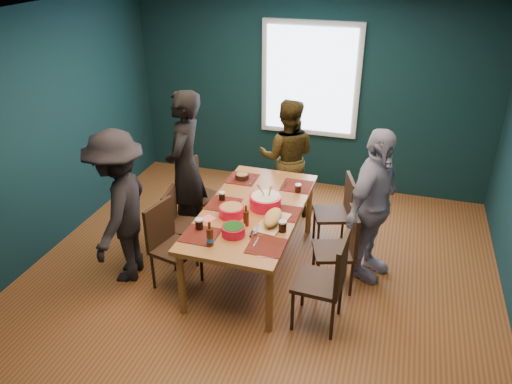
# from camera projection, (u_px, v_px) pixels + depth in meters

# --- Properties ---
(room) EXTENTS (5.01, 5.01, 2.71)m
(room) POSITION_uv_depth(u_px,v_px,m) (266.00, 153.00, 4.97)
(room) COLOR #96562B
(room) RESTS_ON ground
(dining_table) EXTENTS (1.01, 1.99, 0.75)m
(dining_table) POSITION_uv_depth(u_px,v_px,m) (253.00, 214.00, 5.26)
(dining_table) COLOR #9A602E
(dining_table) RESTS_ON floor
(chair_left_far) EXTENTS (0.49, 0.49, 0.87)m
(chair_left_far) POSITION_uv_depth(u_px,v_px,m) (194.00, 188.00, 6.18)
(chair_left_far) COLOR black
(chair_left_far) RESTS_ON floor
(chair_left_mid) EXTENTS (0.42, 0.42, 0.83)m
(chair_left_mid) POSITION_uv_depth(u_px,v_px,m) (178.00, 219.00, 5.55)
(chair_left_mid) COLOR black
(chair_left_mid) RESTS_ON floor
(chair_left_near) EXTENTS (0.50, 0.50, 0.92)m
(chair_left_near) POSITION_uv_depth(u_px,v_px,m) (168.00, 239.00, 5.09)
(chair_left_near) COLOR black
(chair_left_near) RESTS_ON floor
(chair_right_far) EXTENTS (0.51, 0.51, 0.89)m
(chair_right_far) POSITION_uv_depth(u_px,v_px,m) (340.00, 208.00, 5.72)
(chair_right_far) COLOR black
(chair_right_far) RESTS_ON floor
(chair_right_mid) EXTENTS (0.50, 0.50, 0.89)m
(chair_right_mid) POSITION_uv_depth(u_px,v_px,m) (342.00, 244.00, 5.05)
(chair_right_mid) COLOR black
(chair_right_mid) RESTS_ON floor
(chair_right_near) EXTENTS (0.46, 0.46, 0.96)m
(chair_right_near) POSITION_uv_depth(u_px,v_px,m) (329.00, 276.00, 4.51)
(chair_right_near) COLOR black
(chair_right_near) RESTS_ON floor
(person_far_left) EXTENTS (0.50, 0.71, 1.82)m
(person_far_left) POSITION_uv_depth(u_px,v_px,m) (185.00, 167.00, 5.76)
(person_far_left) COLOR black
(person_far_left) RESTS_ON floor
(person_back) EXTENTS (0.83, 0.69, 1.53)m
(person_back) POSITION_uv_depth(u_px,v_px,m) (287.00, 157.00, 6.38)
(person_back) COLOR black
(person_back) RESTS_ON floor
(person_right) EXTENTS (0.73, 1.06, 1.67)m
(person_right) POSITION_uv_depth(u_px,v_px,m) (373.00, 206.00, 5.09)
(person_right) COLOR white
(person_right) RESTS_ON floor
(person_near_left) EXTENTS (0.80, 1.17, 1.66)m
(person_near_left) POSITION_uv_depth(u_px,v_px,m) (120.00, 208.00, 5.08)
(person_near_left) COLOR black
(person_near_left) RESTS_ON floor
(bowl_salad) EXTENTS (0.26, 0.26, 0.11)m
(bowl_salad) POSITION_uv_depth(u_px,v_px,m) (232.00, 211.00, 5.06)
(bowl_salad) COLOR red
(bowl_salad) RESTS_ON dining_table
(bowl_dumpling) EXTENTS (0.34, 0.34, 0.31)m
(bowl_dumpling) POSITION_uv_depth(u_px,v_px,m) (265.00, 201.00, 5.21)
(bowl_dumpling) COLOR red
(bowl_dumpling) RESTS_ON dining_table
(bowl_herbs) EXTENTS (0.23, 0.23, 0.10)m
(bowl_herbs) POSITION_uv_depth(u_px,v_px,m) (233.00, 230.00, 4.74)
(bowl_herbs) COLOR red
(bowl_herbs) RESTS_ON dining_table
(cutting_board) EXTENTS (0.30, 0.58, 0.13)m
(cutting_board) POSITION_uv_depth(u_px,v_px,m) (273.00, 219.00, 4.92)
(cutting_board) COLOR tan
(cutting_board) RESTS_ON dining_table
(small_bowl) EXTENTS (0.16, 0.16, 0.07)m
(small_bowl) POSITION_uv_depth(u_px,v_px,m) (242.00, 176.00, 5.83)
(small_bowl) COLOR black
(small_bowl) RESTS_ON dining_table
(beer_bottle_a) EXTENTS (0.07, 0.07, 0.25)m
(beer_bottle_a) POSITION_uv_depth(u_px,v_px,m) (210.00, 237.00, 4.57)
(beer_bottle_a) COLOR #421D0B
(beer_bottle_a) RESTS_ON dining_table
(beer_bottle_b) EXTENTS (0.06, 0.06, 0.22)m
(beer_bottle_b) POSITION_uv_depth(u_px,v_px,m) (246.00, 218.00, 4.88)
(beer_bottle_b) COLOR #421D0B
(beer_bottle_b) RESTS_ON dining_table
(cola_glass_a) EXTENTS (0.08, 0.08, 0.11)m
(cola_glass_a) POSITION_uv_depth(u_px,v_px,m) (199.00, 224.00, 4.83)
(cola_glass_a) COLOR black
(cola_glass_a) RESTS_ON dining_table
(cola_glass_b) EXTENTS (0.08, 0.08, 0.11)m
(cola_glass_b) POSITION_uv_depth(u_px,v_px,m) (283.00, 226.00, 4.80)
(cola_glass_b) COLOR black
(cola_glass_b) RESTS_ON dining_table
(cola_glass_c) EXTENTS (0.07, 0.07, 0.10)m
(cola_glass_c) POSITION_uv_depth(u_px,v_px,m) (298.00, 188.00, 5.53)
(cola_glass_c) COLOR black
(cola_glass_c) RESTS_ON dining_table
(cola_glass_d) EXTENTS (0.07, 0.07, 0.10)m
(cola_glass_d) POSITION_uv_depth(u_px,v_px,m) (222.00, 196.00, 5.36)
(cola_glass_d) COLOR black
(cola_glass_d) RESTS_ON dining_table
(napkin_a) EXTENTS (0.16, 0.16, 0.00)m
(napkin_a) POSITION_uv_depth(u_px,v_px,m) (286.00, 209.00, 5.22)
(napkin_a) COLOR #F2666F
(napkin_a) RESTS_ON dining_table
(napkin_b) EXTENTS (0.17, 0.17, 0.00)m
(napkin_b) POSITION_uv_depth(u_px,v_px,m) (208.00, 218.00, 5.04)
(napkin_b) COLOR #F2666F
(napkin_b) RESTS_ON dining_table
(napkin_c) EXTENTS (0.17, 0.17, 0.00)m
(napkin_c) POSITION_uv_depth(u_px,v_px,m) (267.00, 253.00, 4.50)
(napkin_c) COLOR #F2666F
(napkin_c) RESTS_ON dining_table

